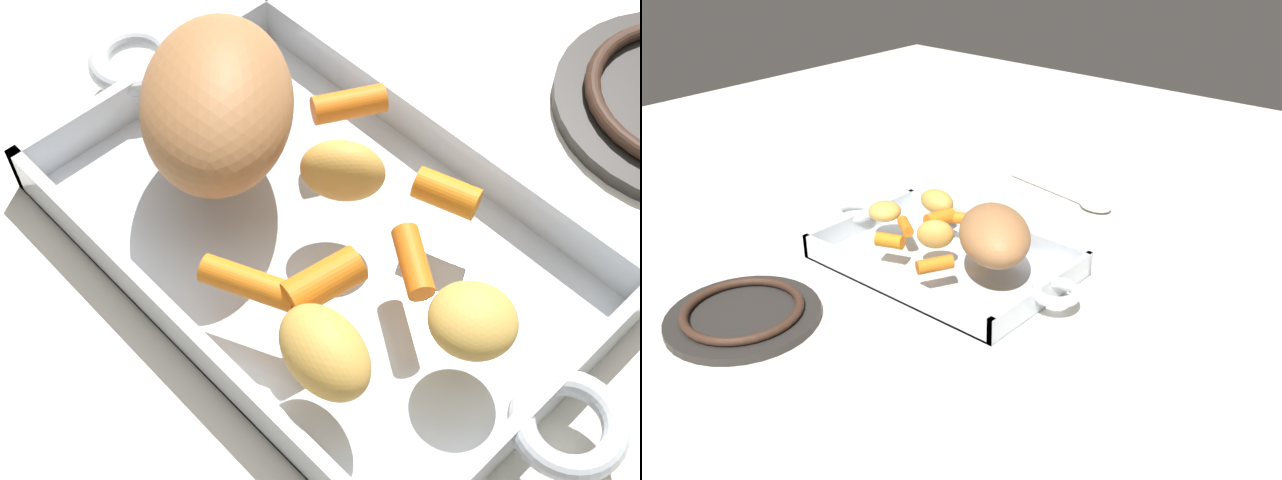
{
  "view_description": "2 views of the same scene",
  "coord_description": "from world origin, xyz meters",
  "views": [
    {
      "loc": [
        0.25,
        -0.24,
        0.49
      ],
      "look_at": [
        0.03,
        -0.03,
        0.06
      ],
      "focal_mm": 50.53,
      "sensor_mm": 36.0,
      "label": 1
    },
    {
      "loc": [
        -0.63,
        0.7,
        0.52
      ],
      "look_at": [
        -0.03,
        -0.01,
        0.05
      ],
      "focal_mm": 40.18,
      "sensor_mm": 36.0,
      "label": 2
    }
  ],
  "objects": [
    {
      "name": "baby_carrot_southwest",
      "position": [
        0.07,
        0.01,
        0.05
      ],
      "size": [
        0.05,
        0.04,
        0.02
      ],
      "primitive_type": "cylinder",
      "rotation": [
        1.6,
        0.0,
        0.98
      ],
      "color": "orange",
      "rests_on": "roasting_dish"
    },
    {
      "name": "potato_halved",
      "position": [
        -0.0,
        0.02,
        0.06
      ],
      "size": [
        0.06,
        0.06,
        0.04
      ],
      "primitive_type": "ellipsoid",
      "rotation": [
        0.0,
        0.0,
        3.79
      ],
      "color": "gold",
      "rests_on": "roasting_dish"
    },
    {
      "name": "baby_carrot_short",
      "position": [
        0.05,
        -0.04,
        0.05
      ],
      "size": [
        0.03,
        0.05,
        0.03
      ],
      "primitive_type": "cylinder",
      "rotation": [
        1.53,
        0.0,
        2.94
      ],
      "color": "orange",
      "rests_on": "roasting_dish"
    },
    {
      "name": "roasting_dish",
      "position": [
        0.0,
        0.0,
        0.01
      ],
      "size": [
        0.46,
        0.24,
        0.04
      ],
      "color": "silver",
      "rests_on": "ground_plane"
    },
    {
      "name": "potato_golden_small",
      "position": [
        0.08,
        -0.08,
        0.06
      ],
      "size": [
        0.07,
        0.05,
        0.04
      ],
      "primitive_type": "ellipsoid",
      "rotation": [
        0.0,
        0.0,
        6.12
      ],
      "color": "gold",
      "rests_on": "roasting_dish"
    },
    {
      "name": "ground_plane",
      "position": [
        0.0,
        0.0,
        0.0
      ],
      "size": [
        2.3,
        2.3,
        0.0
      ],
      "primitive_type": "plane",
      "color": "silver"
    },
    {
      "name": "baby_carrot_center_right",
      "position": [
        0.02,
        -0.07,
        0.05
      ],
      "size": [
        0.06,
        0.04,
        0.02
      ],
      "primitive_type": "cylinder",
      "rotation": [
        1.58,
        0.0,
        2.0
      ],
      "color": "orange",
      "rests_on": "roasting_dish"
    },
    {
      "name": "baby_carrot_northwest",
      "position": [
        0.05,
        0.06,
        0.05
      ],
      "size": [
        0.05,
        0.03,
        0.02
      ],
      "primitive_type": "cylinder",
      "rotation": [
        1.55,
        0.0,
        5.05
      ],
      "color": "orange",
      "rests_on": "roasting_dish"
    },
    {
      "name": "pork_roast",
      "position": [
        -0.09,
        -0.01,
        0.08
      ],
      "size": [
        0.17,
        0.17,
        0.08
      ],
      "primitive_type": "ellipsoid",
      "rotation": [
        0.0,
        0.0,
        5.55
      ],
      "color": "#A87042",
      "rests_on": "roasting_dish"
    },
    {
      "name": "potato_golden_large",
      "position": [
        0.12,
        0.0,
        0.05
      ],
      "size": [
        0.07,
        0.07,
        0.03
      ],
      "primitive_type": "ellipsoid",
      "rotation": [
        0.0,
        0.0,
        0.41
      ],
      "color": "gold",
      "rests_on": "roasting_dish"
    },
    {
      "name": "baby_carrot_long",
      "position": [
        -0.05,
        0.07,
        0.05
      ],
      "size": [
        0.04,
        0.05,
        0.02
      ],
      "primitive_type": "cylinder",
      "rotation": [
        1.58,
        0.0,
        2.65
      ],
      "color": "orange",
      "rests_on": "roasting_dish"
    }
  ]
}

